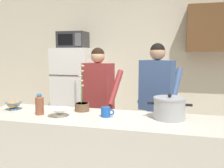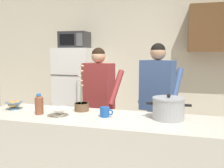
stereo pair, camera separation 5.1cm
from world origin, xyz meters
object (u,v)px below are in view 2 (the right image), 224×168
at_px(microwave, 75,40).
at_px(cooking_pot, 168,108).
at_px(refrigerator, 76,93).
at_px(potted_orchid, 82,104).
at_px(empty_bowl, 59,111).
at_px(person_near_pot, 99,93).
at_px(bread_bowl, 14,105).
at_px(person_by_sink, 157,92).
at_px(bottle_near_edge, 39,104).
at_px(coffee_mug, 105,112).

relative_size(microwave, cooking_pot, 1.18).
distance_m(refrigerator, potted_orchid, 1.86).
bearing_deg(empty_bowl, cooking_pot, 9.69).
height_order(microwave, person_near_pot, microwave).
relative_size(person_near_pot, potted_orchid, 3.21).
height_order(cooking_pot, empty_bowl, cooking_pot).
distance_m(microwave, bread_bowl, 1.94).
distance_m(person_near_pot, bread_bowl, 1.12).
distance_m(refrigerator, person_by_sink, 1.79).
xyz_separation_m(person_by_sink, bread_bowl, (-1.45, -0.90, -0.06)).
distance_m(refrigerator, person_near_pot, 1.19).
distance_m(refrigerator, bread_bowl, 1.81).
height_order(cooking_pot, bottle_near_edge, cooking_pot).
relative_size(empty_bowl, potted_orchid, 0.43).
distance_m(microwave, empty_bowl, 2.17).
relative_size(cooking_pot, empty_bowl, 1.91).
bearing_deg(person_near_pot, cooking_pot, -41.36).
xyz_separation_m(bottle_near_edge, potted_orchid, (0.36, 0.24, -0.03)).
bearing_deg(coffee_mug, bottle_near_edge, -173.04).
bearing_deg(bottle_near_edge, potted_orchid, 34.45).
xyz_separation_m(empty_bowl, potted_orchid, (0.13, 0.26, 0.02)).
bearing_deg(bread_bowl, person_by_sink, 31.67).
height_order(coffee_mug, bottle_near_edge, bottle_near_edge).
distance_m(person_by_sink, coffee_mug, 1.01).
xyz_separation_m(refrigerator, cooking_pot, (1.70, -1.75, 0.22)).
distance_m(refrigerator, empty_bowl, 2.05).
xyz_separation_m(person_near_pot, cooking_pot, (0.96, -0.85, 0.03)).
xyz_separation_m(refrigerator, person_near_pot, (0.74, -0.91, 0.19)).
bearing_deg(microwave, cooking_pot, -45.45).
relative_size(person_near_pot, coffee_mug, 12.20).
distance_m(microwave, cooking_pot, 2.54).
relative_size(coffee_mug, potted_orchid, 0.26).
relative_size(coffee_mug, bread_bowl, 0.72).
relative_size(bread_bowl, potted_orchid, 0.37).
relative_size(refrigerator, potted_orchid, 3.23).
xyz_separation_m(person_by_sink, potted_orchid, (-0.72, -0.76, -0.04)).
relative_size(person_by_sink, cooking_pot, 4.05).
bearing_deg(microwave, person_by_sink, -30.09).
bearing_deg(empty_bowl, bread_bowl, 168.12).
relative_size(refrigerator, coffee_mug, 12.28).
xyz_separation_m(microwave, bottle_near_edge, (0.45, -1.89, -0.73)).
height_order(person_near_pot, coffee_mug, person_near_pot).
xyz_separation_m(bread_bowl, bottle_near_edge, (0.38, -0.11, 0.05)).
bearing_deg(bread_bowl, person_near_pot, 53.09).
xyz_separation_m(person_by_sink, bottle_near_edge, (-1.07, -1.01, -0.01)).
distance_m(bottle_near_edge, potted_orchid, 0.43).
height_order(person_by_sink, coffee_mug, person_by_sink).
xyz_separation_m(refrigerator, bottle_near_edge, (0.45, -1.91, 0.22)).
height_order(cooking_pot, potted_orchid, potted_orchid).
height_order(refrigerator, bottle_near_edge, refrigerator).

